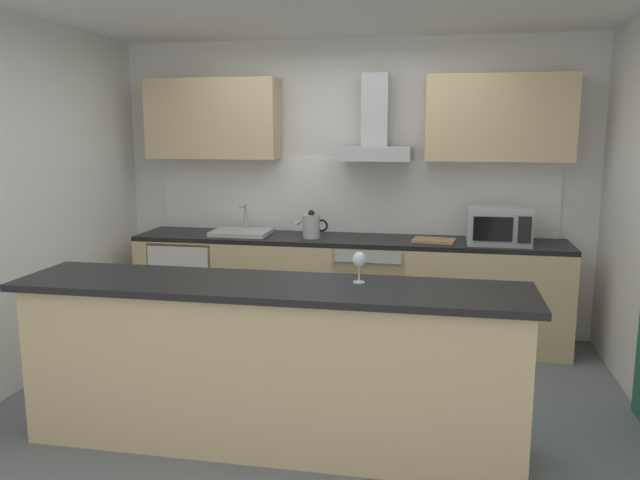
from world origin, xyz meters
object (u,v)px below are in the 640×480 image
kettle (312,226)px  refrigerator (191,285)px  range_hood (375,133)px  microwave (499,226)px  wine_glass (359,261)px  chopping_board (434,240)px  oven (371,289)px  sink (242,232)px

kettle → refrigerator: bearing=178.4°
range_hood → microwave: bearing=-8.7°
microwave → wine_glass: bearing=-116.5°
kettle → chopping_board: bearing=0.6°
oven → chopping_board: size_ratio=2.35×
oven → refrigerator: bearing=-179.9°
range_hood → wine_glass: 2.09m
wine_glass → chopping_board: size_ratio=0.52×
sink → range_hood: 1.44m
refrigerator → wine_glass: bearing=-46.0°
range_hood → wine_glass: (0.13, -1.97, -0.69)m
oven → kettle: (-0.51, -0.03, 0.55)m
oven → range_hood: (0.00, 0.13, 1.33)m
wine_glass → chopping_board: bearing=77.9°
oven → microwave: microwave is taller
oven → refrigerator: oven is taller
kettle → wine_glass: bearing=-70.3°
refrigerator → kettle: kettle is taller
microwave → sink: (-2.19, 0.04, -0.12)m
microwave → wine_glass: size_ratio=2.81×
refrigerator → kettle: (1.13, -0.03, 0.58)m
chopping_board → microwave: bearing=-0.5°
refrigerator → chopping_board: 2.22m
oven → wine_glass: bearing=-85.9°
chopping_board → sink: bearing=178.8°
kettle → chopping_board: 1.04m
oven → sink: sink is taller
kettle → wine_glass: (0.65, -1.81, 0.09)m
microwave → kettle: (-1.55, -0.01, -0.04)m
refrigerator → microwave: bearing=-0.5°
refrigerator → microwave: 2.75m
refrigerator → range_hood: size_ratio=1.18×
refrigerator → wine_glass: wine_glass is taller
range_hood → chopping_board: range_hood is taller
range_hood → kettle: bearing=-162.4°
chopping_board → oven: bearing=177.4°
oven → microwave: size_ratio=1.60×
oven → sink: 1.25m
oven → wine_glass: (0.13, -1.84, 0.63)m
oven → chopping_board: (0.52, -0.02, 0.45)m
microwave → chopping_board: 0.53m
oven → wine_glass: wine_glass is taller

